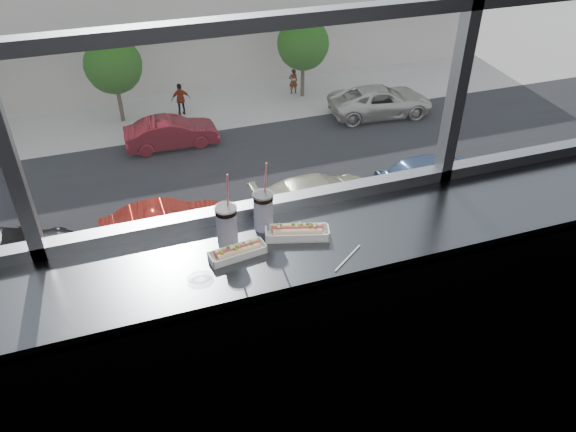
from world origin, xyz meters
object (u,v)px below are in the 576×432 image
object	(u,v)px
wrapper	(200,277)
hotdog_tray_left	(238,251)
soda_cup_right	(263,209)
car_near_e	(431,168)
loose_straw	(348,258)
pedestrian_c	(180,96)
pedestrian_d	(293,79)
soda_cup_left	(227,223)
tree_center	(113,65)
car_far_c	(381,97)
car_near_c	(165,220)
hotdog_tray_right	(297,232)
car_far_b	(171,128)
car_near_d	(319,191)
tree_right	(303,44)

from	to	relation	value
wrapper	hotdog_tray_left	bearing A→B (deg)	28.03
hotdog_tray_left	soda_cup_right	bearing A→B (deg)	35.97
hotdog_tray_left	car_near_e	world-z (taller)	hotdog_tray_left
loose_straw	pedestrian_c	size ratio (longest dim) A/B	0.10
pedestrian_d	pedestrian_c	bearing A→B (deg)	6.55
hotdog_tray_left	pedestrian_c	xyz separation A→B (m)	(3.55, 28.03, -10.99)
wrapper	pedestrian_c	size ratio (longest dim) A/B	0.05
soda_cup_right	loose_straw	world-z (taller)	soda_cup_right
loose_straw	soda_cup_left	bearing A→B (deg)	112.88
hotdog_tray_left	tree_center	size ratio (longest dim) A/B	0.05
hotdog_tray_left	soda_cup_left	world-z (taller)	soda_cup_left
soda_cup_left	loose_straw	xyz separation A→B (m)	(0.46, -0.28, -0.10)
loose_straw	car_far_c	xyz separation A→B (m)	(13.70, 24.46, -10.96)
car_far_c	pedestrian_d	bearing A→B (deg)	44.27
pedestrian_c	tree_center	size ratio (longest dim) A/B	0.46
pedestrian_c	pedestrian_d	world-z (taller)	pedestrian_c
car_near_c	pedestrian_c	distance (m)	12.05
hotdog_tray_right	car_near_c	bearing A→B (deg)	104.52
tree_center	car_far_b	bearing A→B (deg)	-62.08
pedestrian_d	loose_straw	bearing A→B (deg)	70.81
pedestrian_c	car_near_d	bearing A→B (deg)	107.38
soda_cup_right	car_near_c	xyz separation A→B (m)	(0.70, 16.13, -11.06)
car_near_c	car_far_c	bearing A→B (deg)	-60.10
hotdog_tray_right	wrapper	world-z (taller)	hotdog_tray_right
car_near_d	tree_center	size ratio (longest dim) A/B	1.38
soda_cup_right	tree_right	xyz separation A→B (m)	(10.77, 28.13, -8.99)
hotdog_tray_left	tree_center	bearing A→B (deg)	81.59
soda_cup_left	pedestrian_d	bearing A→B (deg)	69.82
car_far_b	pedestrian_c	size ratio (longest dim) A/B	2.80
wrapper	pedestrian_d	world-z (taller)	wrapper
soda_cup_left	wrapper	xyz separation A→B (m)	(-0.17, -0.20, -0.09)
soda_cup_right	car_far_b	world-z (taller)	soda_cup_right
hotdog_tray_right	soda_cup_right	world-z (taller)	soda_cup_right
car_near_c	car_near_d	xyz separation A→B (m)	(6.36, 0.00, 0.01)
wrapper	car_near_e	xyz separation A→B (m)	(12.73, 16.38, -10.89)
hotdog_tray_right	car_far_b	world-z (taller)	hotdog_tray_right
hotdog_tray_right	pedestrian_d	bearing A→B (deg)	86.96
hotdog_tray_right	car_near_c	xyz separation A→B (m)	(0.58, 16.24, -10.98)
car_near_e	soda_cup_left	bearing A→B (deg)	138.08
loose_straw	car_far_b	xyz separation A→B (m)	(1.95, 24.46, -11.02)
hotdog_tray_left	car_far_b	bearing A→B (deg)	76.52
car_near_c	pedestrian_c	size ratio (longest dim) A/B	2.98
soda_cup_left	tree_center	distance (m)	29.58
car_near_c	car_near_d	world-z (taller)	car_near_d
hotdog_tray_right	tree_center	xyz separation A→B (m)	(-0.02, 28.24, -8.91)
loose_straw	pedestrian_c	xyz separation A→B (m)	(3.11, 28.20, -10.97)
soda_cup_left	tree_center	bearing A→B (deg)	89.41
soda_cup_right	car_far_c	world-z (taller)	soda_cup_right
soda_cup_right	car_near_d	distance (m)	20.78
hotdog_tray_right	loose_straw	distance (m)	0.27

